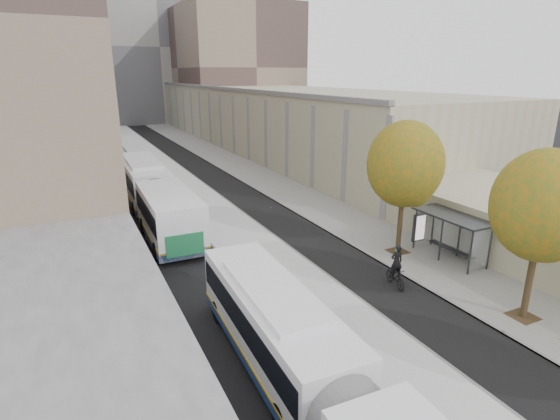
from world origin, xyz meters
TOP-DOWN VIEW (x-y plane):
  - bus_platform at (-3.88, 35.00)m, footprint 4.25×150.00m
  - sidewalk at (4.12, 35.00)m, footprint 4.75×150.00m
  - building_tan at (15.50, 64.00)m, footprint 18.00×92.00m
  - building_far_block at (6.00, 96.00)m, footprint 30.00×18.00m
  - bus_shelter at (5.69, 10.96)m, footprint 1.90×4.40m
  - tree_b at (3.60, 5.00)m, footprint 4.00×4.00m
  - tree_c at (3.60, 13.00)m, footprint 4.20×4.20m
  - bus_near at (-7.38, 3.40)m, footprint 3.05×16.82m
  - bus_far at (-7.84, 26.32)m, footprint 3.17×19.45m
  - cyclist at (0.62, 9.73)m, footprint 0.78×1.75m
  - distant_car at (-7.20, 54.36)m, footprint 1.88×3.92m

SIDE VIEW (x-z plane):
  - sidewalk at x=4.12m, z-range 0.00..0.08m
  - bus_platform at x=-3.88m, z-range 0.00..0.15m
  - distant_car at x=-7.20m, z-range 0.00..1.29m
  - cyclist at x=0.62m, z-range -0.28..1.89m
  - bus_near at x=-7.38m, z-range 0.13..2.92m
  - bus_far at x=-7.84m, z-range 0.15..3.38m
  - bus_shelter at x=5.69m, z-range 0.92..3.45m
  - building_tan at x=15.50m, z-range 0.00..8.00m
  - tree_b at x=3.60m, z-range 1.55..8.52m
  - tree_c at x=3.60m, z-range 1.61..8.89m
  - building_far_block at x=6.00m, z-range 0.00..30.00m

